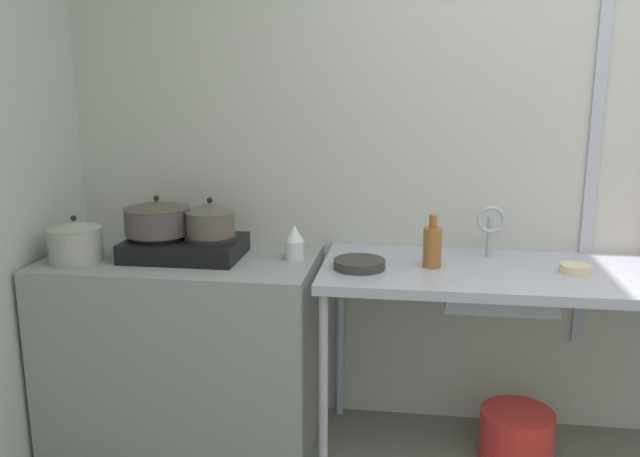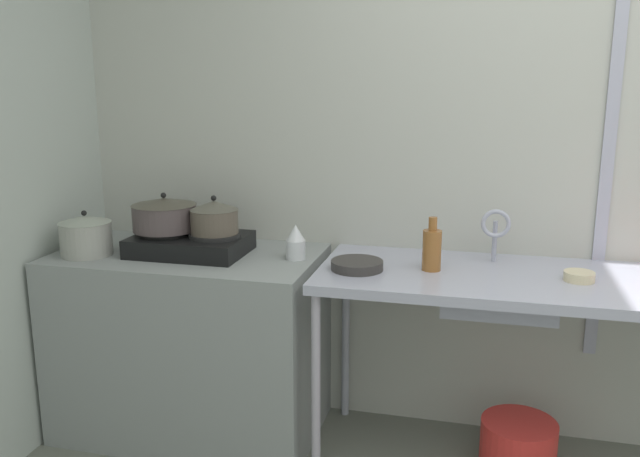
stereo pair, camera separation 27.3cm
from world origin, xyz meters
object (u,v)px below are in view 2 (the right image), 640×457
object	(u,v)px
stove	(190,243)
faucet	(496,227)
pot_beside_stove	(86,235)
percolator	(296,242)
pot_on_right_burner	(214,217)
bucket_on_floor	(518,446)
pot_on_left_burner	(164,214)
small_bowl_on_drainboard	(579,276)
frying_pan	(357,265)
bottle_by_sink	(432,249)
sink_basin	(499,292)

from	to	relation	value
stove	faucet	xyz separation A→B (m)	(1.29, 0.15, 0.11)
pot_beside_stove	percolator	world-z (taller)	pot_beside_stove
pot_on_right_burner	bucket_on_floor	xyz separation A→B (m)	(1.31, -0.01, -0.90)
stove	pot_beside_stove	xyz separation A→B (m)	(-0.43, -0.13, 0.04)
stove	pot_on_left_burner	world-z (taller)	pot_on_left_burner
small_bowl_on_drainboard	faucet	bearing A→B (deg)	151.78
stove	frying_pan	bearing A→B (deg)	-5.25
small_bowl_on_drainboard	bucket_on_floor	world-z (taller)	small_bowl_on_drainboard
pot_on_left_burner	bucket_on_floor	world-z (taller)	pot_on_left_burner
percolator	bucket_on_floor	bearing A→B (deg)	-2.07
frying_pan	small_bowl_on_drainboard	world-z (taller)	frying_pan
pot_on_left_burner	bottle_by_sink	size ratio (longest dim) A/B	1.31
faucet	percolator	bearing A→B (deg)	-171.03
stove	small_bowl_on_drainboard	world-z (taller)	stove
frying_pan	bucket_on_floor	world-z (taller)	frying_pan
stove	small_bowl_on_drainboard	bearing A→B (deg)	-0.53
pot_beside_stove	small_bowl_on_drainboard	xyz separation A→B (m)	(2.03, 0.12, -0.07)
pot_beside_stove	faucet	xyz separation A→B (m)	(1.72, 0.29, 0.07)
sink_basin	pot_on_right_burner	bearing A→B (deg)	179.24
pot_on_right_burner	small_bowl_on_drainboard	size ratio (longest dim) A/B	1.81
pot_on_left_burner	pot_on_right_burner	size ratio (longest dim) A/B	1.36
faucet	bottle_by_sink	bearing A→B (deg)	-147.09
bottle_by_sink	bucket_on_floor	xyz separation A→B (m)	(0.38, -0.01, -0.82)
percolator	sink_basin	distance (m)	0.85
small_bowl_on_drainboard	pot_beside_stove	bearing A→B (deg)	-176.69
pot_on_right_burner	frying_pan	xyz separation A→B (m)	(0.64, -0.07, -0.15)
pot_on_right_burner	pot_beside_stove	bearing A→B (deg)	-166.35
bottle_by_sink	percolator	bearing A→B (deg)	177.13
pot_on_right_burner	small_bowl_on_drainboard	world-z (taller)	pot_on_right_burner
bucket_on_floor	pot_on_left_burner	bearing A→B (deg)	179.64
stove	pot_on_left_burner	size ratio (longest dim) A/B	1.73
percolator	bottle_by_sink	bearing A→B (deg)	-2.87
faucet	pot_beside_stove	bearing A→B (deg)	-170.55
frying_pan	bottle_by_sink	bearing A→B (deg)	12.69
pot_on_right_burner	sink_basin	world-z (taller)	pot_on_right_burner
frying_pan	percolator	bearing A→B (deg)	161.62
frying_pan	bottle_by_sink	world-z (taller)	bottle_by_sink
pot_on_right_burner	pot_beside_stove	world-z (taller)	pot_on_right_burner
sink_basin	frying_pan	distance (m)	0.57
stove	small_bowl_on_drainboard	distance (m)	1.60
sink_basin	stove	bearing A→B (deg)	179.31
pot_on_left_burner	faucet	distance (m)	1.42
percolator	pot_beside_stove	bearing A→B (deg)	-170.11
pot_on_right_burner	small_bowl_on_drainboard	bearing A→B (deg)	-0.57
stove	bucket_on_floor	size ratio (longest dim) A/B	1.59
percolator	bottle_by_sink	xyz separation A→B (m)	(0.57, -0.03, 0.02)
pot_beside_stove	bucket_on_floor	distance (m)	2.03
pot_beside_stove	faucet	size ratio (longest dim) A/B	0.96
pot_on_left_burner	frying_pan	world-z (taller)	pot_on_left_burner
bottle_by_sink	bucket_on_floor	distance (m)	0.90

